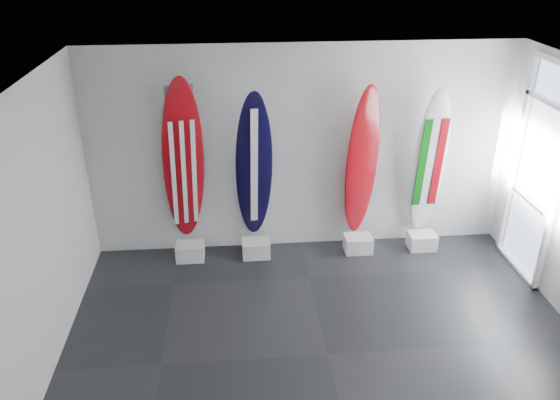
{
  "coord_description": "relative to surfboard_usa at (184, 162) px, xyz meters",
  "views": [
    {
      "loc": [
        -0.96,
        -4.76,
        4.29
      ],
      "look_at": [
        -0.42,
        1.4,
        1.27
      ],
      "focal_mm": 35.45,
      "sensor_mm": 36.0,
      "label": 1
    }
  ],
  "objects": [
    {
      "name": "display_block_italy",
      "position": [
        3.44,
        -0.1,
        -1.35
      ],
      "size": [
        0.4,
        0.3,
        0.24
      ],
      "primitive_type": "cube",
      "color": "white",
      "rests_on": "floor"
    },
    {
      "name": "display_block_swiss",
      "position": [
        2.47,
        -0.1,
        -1.35
      ],
      "size": [
        0.4,
        0.3,
        0.24
      ],
      "primitive_type": "cube",
      "color": "white",
      "rests_on": "floor"
    },
    {
      "name": "surfboard_navy",
      "position": [
        0.96,
        0.0,
        -0.11
      ],
      "size": [
        0.55,
        0.47,
        2.25
      ],
      "primitive_type": "ellipsoid",
      "rotation": [
        0.15,
        0.0,
        0.08
      ],
      "color": "black",
      "rests_on": "display_block_navy"
    },
    {
      "name": "display_block_usa",
      "position": [
        0.0,
        -0.1,
        -1.35
      ],
      "size": [
        0.4,
        0.3,
        0.24
      ],
      "primitive_type": "cube",
      "color": "white",
      "rests_on": "floor"
    },
    {
      "name": "wall_left",
      "position": [
        -1.35,
        -2.28,
        0.03
      ],
      "size": [
        0.0,
        5.0,
        5.0
      ],
      "primitive_type": "plane",
      "rotation": [
        1.57,
        0.0,
        1.57
      ],
      "color": "silver",
      "rests_on": "ground"
    },
    {
      "name": "surfboard_italy",
      "position": [
        3.44,
        0.0,
        -0.13
      ],
      "size": [
        0.52,
        0.32,
        2.21
      ],
      "primitive_type": "ellipsoid",
      "rotation": [
        0.09,
        0.0,
        0.05
      ],
      "color": "white",
      "rests_on": "display_block_italy"
    },
    {
      "name": "floor",
      "position": [
        1.65,
        -2.28,
        -1.47
      ],
      "size": [
        6.0,
        6.0,
        0.0
      ],
      "primitive_type": "plane",
      "color": "black",
      "rests_on": "ground"
    },
    {
      "name": "glass_door",
      "position": [
        4.62,
        -0.73,
        -0.04
      ],
      "size": [
        0.12,
        1.16,
        2.85
      ],
      "primitive_type": null,
      "color": "white",
      "rests_on": "floor"
    },
    {
      "name": "display_block_navy",
      "position": [
        0.96,
        -0.1,
        -1.35
      ],
      "size": [
        0.4,
        0.3,
        0.24
      ],
      "primitive_type": "cube",
      "color": "white",
      "rests_on": "floor"
    },
    {
      "name": "wall_back",
      "position": [
        1.65,
        0.22,
        0.03
      ],
      "size": [
        6.0,
        0.0,
        6.0
      ],
      "primitive_type": "plane",
      "rotation": [
        1.57,
        0.0,
        0.0
      ],
      "color": "silver",
      "rests_on": "ground"
    },
    {
      "name": "surfboard_swiss",
      "position": [
        2.47,
        0.0,
        -0.09
      ],
      "size": [
        0.57,
        0.4,
        2.27
      ],
      "primitive_type": "ellipsoid",
      "rotation": [
        0.07,
        0.0,
        0.33
      ],
      "color": "maroon",
      "rests_on": "display_block_swiss"
    },
    {
      "name": "surfboard_usa",
      "position": [
        0.0,
        0.0,
        0.0
      ],
      "size": [
        0.66,
        0.61,
        2.47
      ],
      "primitive_type": "ellipsoid",
      "rotation": [
        0.17,
        0.0,
        0.23
      ],
      "color": "maroon",
      "rests_on": "display_block_usa"
    },
    {
      "name": "wall_outlet",
      "position": [
        -0.8,
        0.2,
        -1.12
      ],
      "size": [
        0.09,
        0.02,
        0.13
      ],
      "primitive_type": "cube",
      "color": "silver",
      "rests_on": "wall_back"
    },
    {
      "name": "ceiling",
      "position": [
        1.65,
        -2.28,
        1.53
      ],
      "size": [
        6.0,
        6.0,
        0.0
      ],
      "primitive_type": "plane",
      "rotation": [
        3.14,
        0.0,
        0.0
      ],
      "color": "white",
      "rests_on": "wall_back"
    }
  ]
}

